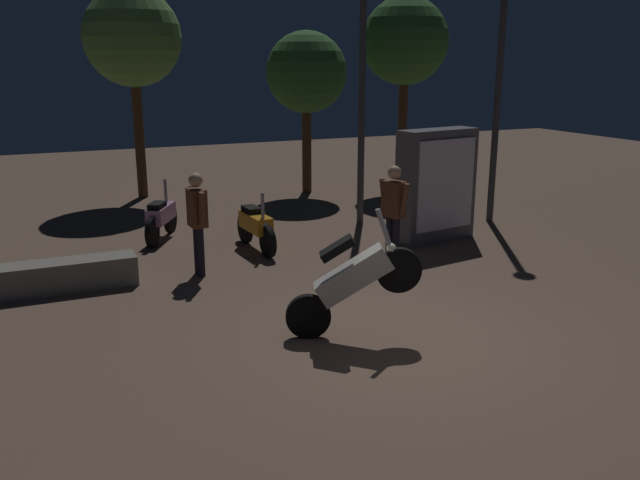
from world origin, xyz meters
TOP-DOWN VIEW (x-y plane):
  - ground_plane at (0.00, 0.00)m, footprint 40.00×40.00m
  - motorcycle_white_foreground at (-0.50, 0.21)m, footprint 1.58×0.70m
  - motorcycle_pink_parked_left at (-1.74, 5.86)m, footprint 0.89×1.50m
  - motorcycle_orange_parked_right at (-0.32, 4.45)m, footprint 0.35×1.66m
  - person_rider_beside at (-1.62, 3.42)m, footprint 0.26×0.67m
  - person_bystander_far at (1.50, 2.70)m, footprint 0.33×0.66m
  - streetlamp_near at (2.36, 5.56)m, footprint 0.36×0.36m
  - streetlamp_far at (4.96, 4.56)m, footprint 0.36×0.36m
  - tree_left_bg at (2.66, 9.15)m, footprint 2.02×2.02m
  - tree_center_bg at (5.28, 8.80)m, footprint 2.24×2.24m
  - tree_right_bg at (-1.37, 10.20)m, footprint 2.32×2.32m
  - kiosk_billboard at (3.04, 3.76)m, footprint 1.66×0.76m
  - planter_wall_low at (-4.01, 3.53)m, footprint 2.83×0.50m

SIDE VIEW (x-z plane):
  - ground_plane at x=0.00m, z-range 0.00..0.00m
  - planter_wall_low at x=-4.01m, z-range 0.00..0.45m
  - motorcycle_pink_parked_left at x=-1.74m, z-range -0.12..0.99m
  - motorcycle_orange_parked_right at x=-0.32m, z-range -0.12..0.99m
  - motorcycle_white_foreground at x=-0.50m, z-range -0.07..1.56m
  - person_rider_beside at x=-1.62m, z-range 0.16..1.81m
  - person_bystander_far at x=1.50m, z-range 0.16..1.83m
  - kiosk_billboard at x=3.04m, z-range 0.00..2.10m
  - tree_left_bg at x=2.66m, z-range 0.98..5.04m
  - streetlamp_far at x=4.96m, z-range 0.71..6.38m
  - streetlamp_near at x=2.36m, z-range 0.71..6.41m
  - tree_center_bg at x=5.28m, z-range 1.31..6.24m
  - tree_right_bg at x=-1.37m, z-range 1.31..6.33m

